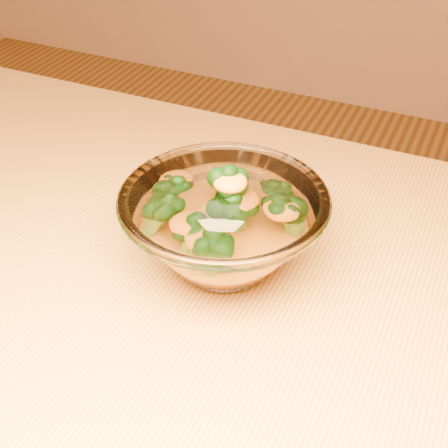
# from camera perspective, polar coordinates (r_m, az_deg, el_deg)

# --- Properties ---
(table) EXTENTS (1.20, 0.80, 0.75)m
(table) POSITION_cam_1_polar(r_m,az_deg,el_deg) (0.64, -9.26, -14.96)
(table) COLOR #B57F36
(table) RESTS_ON ground
(glass_bowl) EXTENTS (0.20, 0.20, 0.09)m
(glass_bowl) POSITION_cam_1_polar(r_m,az_deg,el_deg) (0.59, 0.00, -0.33)
(glass_bowl) COLOR white
(glass_bowl) RESTS_ON table
(cheese_sauce) EXTENTS (0.11, 0.11, 0.03)m
(cheese_sauce) POSITION_cam_1_polar(r_m,az_deg,el_deg) (0.60, 0.00, -1.71)
(cheese_sauce) COLOR orange
(cheese_sauce) RESTS_ON glass_bowl
(broccoli_heap) EXTENTS (0.15, 0.13, 0.08)m
(broccoli_heap) POSITION_cam_1_polar(r_m,az_deg,el_deg) (0.59, -0.30, 1.04)
(broccoli_heap) COLOR black
(broccoli_heap) RESTS_ON cheese_sauce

